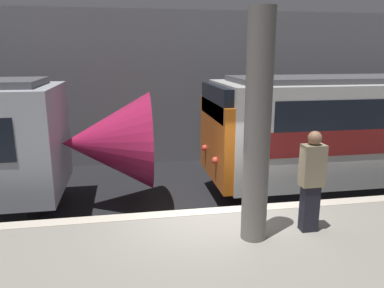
% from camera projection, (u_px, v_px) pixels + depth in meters
% --- Properties ---
extents(ground_plane, '(120.00, 120.00, 0.00)m').
position_uv_depth(ground_plane, '(209.00, 255.00, 7.62)').
color(ground_plane, black).
extents(platform, '(40.00, 3.65, 1.04)m').
position_uv_depth(platform, '(236.00, 286.00, 5.75)').
color(platform, gray).
rests_on(platform, ground).
extents(station_rear_barrier, '(50.00, 0.15, 5.47)m').
position_uv_depth(station_rear_barrier, '(169.00, 89.00, 13.57)').
color(station_rear_barrier, gray).
rests_on(station_rear_barrier, ground).
extents(support_pillar_near, '(0.41, 0.41, 3.64)m').
position_uv_depth(support_pillar_near, '(257.00, 130.00, 5.78)').
color(support_pillar_near, slate).
rests_on(support_pillar_near, platform).
extents(person_waiting, '(0.38, 0.24, 1.75)m').
position_uv_depth(person_waiting, '(312.00, 179.00, 6.25)').
color(person_waiting, black).
rests_on(person_waiting, platform).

